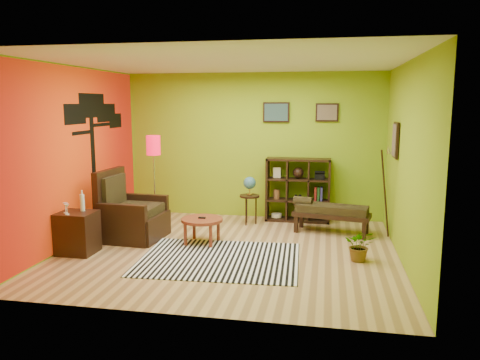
% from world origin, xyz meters
% --- Properties ---
extents(ground, '(5.00, 5.00, 0.00)m').
position_xyz_m(ground, '(0.00, 0.00, 0.00)').
color(ground, tan).
rests_on(ground, ground).
extents(room_shell, '(5.04, 4.54, 2.82)m').
position_xyz_m(room_shell, '(-0.09, 0.01, 1.80)').
color(room_shell, '#88AE19').
rests_on(room_shell, ground).
extents(zebra_rug, '(2.35, 1.88, 0.01)m').
position_xyz_m(zebra_rug, '(-0.05, -0.43, 0.01)').
color(zebra_rug, white).
rests_on(zebra_rug, ground).
extents(coffee_table, '(0.66, 0.66, 0.43)m').
position_xyz_m(coffee_table, '(-0.51, 0.30, 0.35)').
color(coffee_table, maroon).
rests_on(coffee_table, ground).
extents(armchair, '(1.00, 1.01, 1.14)m').
position_xyz_m(armchair, '(-1.76, 0.36, 0.35)').
color(armchair, black).
rests_on(armchair, ground).
extents(side_cabinet, '(0.53, 0.48, 0.94)m').
position_xyz_m(side_cabinet, '(-2.20, -0.53, 0.32)').
color(side_cabinet, black).
rests_on(side_cabinet, ground).
extents(floor_lamp, '(0.25, 0.25, 1.67)m').
position_xyz_m(floor_lamp, '(-1.54, 0.97, 1.35)').
color(floor_lamp, silver).
rests_on(floor_lamp, ground).
extents(globe_table, '(0.36, 0.36, 0.89)m').
position_xyz_m(globe_table, '(0.04, 1.63, 0.67)').
color(globe_table, black).
rests_on(globe_table, ground).
extents(cube_shelf, '(1.20, 0.35, 1.20)m').
position_xyz_m(cube_shelf, '(0.91, 2.03, 0.60)').
color(cube_shelf, black).
rests_on(cube_shelf, ground).
extents(bench, '(1.36, 0.71, 0.60)m').
position_xyz_m(bench, '(1.49, 1.29, 0.38)').
color(bench, black).
rests_on(bench, ground).
extents(potted_plant, '(0.44, 0.49, 0.36)m').
position_xyz_m(potted_plant, '(1.92, -0.12, 0.18)').
color(potted_plant, '#26661E').
rests_on(potted_plant, ground).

